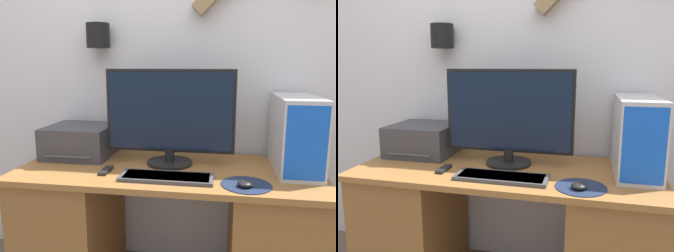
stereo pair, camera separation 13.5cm
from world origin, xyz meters
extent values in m
cube|color=silver|center=(0.00, 0.72, 1.35)|extent=(6.40, 0.05, 2.70)
cylinder|color=black|center=(-0.47, 0.62, 1.45)|extent=(0.14, 0.14, 0.14)
cube|color=brown|center=(0.00, 0.33, 0.73)|extent=(1.59, 0.66, 0.03)
cube|color=brown|center=(-0.56, 0.33, 0.36)|extent=(0.44, 0.61, 0.71)
cube|color=brown|center=(0.56, 0.33, 0.36)|extent=(0.44, 0.61, 0.71)
cylinder|color=black|center=(0.00, 0.40, 0.75)|extent=(0.25, 0.25, 0.02)
cylinder|color=black|center=(0.00, 0.40, 0.79)|extent=(0.05, 0.05, 0.07)
cube|color=black|center=(0.00, 0.41, 1.04)|extent=(0.70, 0.03, 0.45)
cube|color=black|center=(0.00, 0.39, 1.04)|extent=(0.67, 0.01, 0.42)
cube|color=#3D3D42|center=(0.02, 0.16, 0.75)|extent=(0.45, 0.16, 0.02)
cube|color=#5B5B60|center=(0.02, 0.16, 0.75)|extent=(0.41, 0.13, 0.01)
cylinder|color=#19233D|center=(0.40, 0.13, 0.74)|extent=(0.23, 0.23, 0.00)
ellipsoid|color=black|center=(0.39, 0.10, 0.76)|extent=(0.07, 0.07, 0.03)
cube|color=#B2B2B7|center=(0.66, 0.42, 0.93)|extent=(0.20, 0.48, 0.38)
cube|color=blue|center=(0.66, 0.19, 0.93)|extent=(0.18, 0.01, 0.35)
cube|color=#38383D|center=(-0.56, 0.48, 0.83)|extent=(0.38, 0.35, 0.18)
cube|color=#515156|center=(-0.56, 0.38, 0.78)|extent=(0.26, 0.16, 0.01)
cube|color=black|center=(-0.30, 0.21, 0.75)|extent=(0.04, 0.13, 0.02)
camera|label=1|loc=(0.27, -1.32, 1.28)|focal=35.00mm
camera|label=2|loc=(0.41, -1.30, 1.28)|focal=35.00mm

